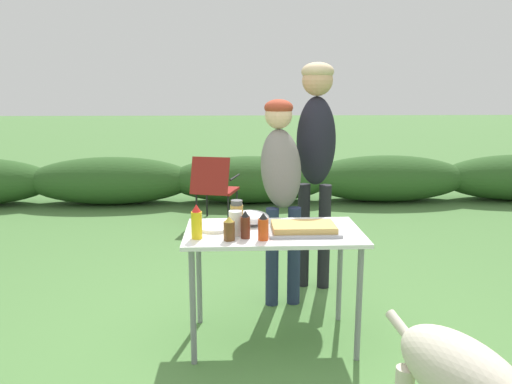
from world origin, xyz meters
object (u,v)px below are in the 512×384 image
object	(u,v)px
hot_sauce_bottle	(263,227)
spice_jar	(237,217)
plate_stack	(215,228)
standing_person_in_navy_coat	(316,144)
folding_table	(273,242)
standing_person_in_gray_fleece	(281,174)
camp_chair_green_behind_table	(214,186)
beer_bottle	(229,229)
paper_cup_stack	(235,223)
mustard_bottle	(197,222)
mixing_bowl	(250,217)
bbq_sauce_bottle	(245,225)
food_tray	(303,229)

from	to	relation	value
hot_sauce_bottle	spice_jar	xyz separation A→B (m)	(-0.15, 0.18, 0.02)
plate_stack	standing_person_in_navy_coat	world-z (taller)	standing_person_in_navy_coat
folding_table	standing_person_in_navy_coat	xyz separation A→B (m)	(0.41, 0.90, 0.52)
folding_table	spice_jar	bearing A→B (deg)	-175.89
folding_table	standing_person_in_gray_fleece	world-z (taller)	standing_person_in_gray_fleece
spice_jar	camp_chair_green_behind_table	size ratio (longest dim) A/B	0.24
folding_table	beer_bottle	distance (m)	0.37
spice_jar	camp_chair_green_behind_table	distance (m)	3.01
paper_cup_stack	beer_bottle	world-z (taller)	paper_cup_stack
plate_stack	mustard_bottle	bearing A→B (deg)	-118.77
paper_cup_stack	plate_stack	bearing A→B (deg)	133.50
mustard_bottle	camp_chair_green_behind_table	size ratio (longest dim) A/B	0.25
mixing_bowl	paper_cup_stack	xyz separation A→B (m)	(-0.10, -0.27, 0.03)
spice_jar	standing_person_in_gray_fleece	distance (m)	0.78
plate_stack	mixing_bowl	bearing A→B (deg)	30.52
mustard_bottle	standing_person_in_navy_coat	bearing A→B (deg)	50.18
paper_cup_stack	hot_sauce_bottle	world-z (taller)	hot_sauce_bottle
mustard_bottle	standing_person_in_navy_coat	xyz separation A→B (m)	(0.87, 1.04, 0.35)
standing_person_in_gray_fleece	standing_person_in_navy_coat	xyz separation A→B (m)	(0.30, 0.22, 0.20)
standing_person_in_gray_fleece	bbq_sauce_bottle	bearing A→B (deg)	-114.79
hot_sauce_bottle	spice_jar	size ratio (longest dim) A/B	0.81
bbq_sauce_bottle	standing_person_in_gray_fleece	distance (m)	0.89
standing_person_in_gray_fleece	mixing_bowl	bearing A→B (deg)	-121.79
spice_jar	standing_person_in_navy_coat	xyz separation A→B (m)	(0.63, 0.91, 0.35)
folding_table	spice_jar	world-z (taller)	spice_jar
folding_table	camp_chair_green_behind_table	xyz separation A→B (m)	(-0.48, 2.96, -0.20)
mustard_bottle	hot_sauce_bottle	bearing A→B (deg)	-6.85
food_tray	mixing_bowl	size ratio (longest dim) A/B	1.75
paper_cup_stack	mustard_bottle	distance (m)	0.24
hot_sauce_bottle	camp_chair_green_behind_table	distance (m)	3.20
hot_sauce_bottle	spice_jar	world-z (taller)	spice_jar
standing_person_in_navy_coat	folding_table	bearing A→B (deg)	-98.72
bbq_sauce_bottle	hot_sauce_bottle	distance (m)	0.11
mixing_bowl	standing_person_in_navy_coat	size ratio (longest dim) A/B	0.14
folding_table	hot_sauce_bottle	xyz separation A→B (m)	(-0.07, -0.20, 0.15)
mixing_bowl	standing_person_in_navy_coat	bearing A→B (deg)	53.16
bbq_sauce_bottle	mustard_bottle	distance (m)	0.29
camp_chair_green_behind_table	mustard_bottle	bearing A→B (deg)	-74.54
bbq_sauce_bottle	spice_jar	world-z (taller)	spice_jar
food_tray	bbq_sauce_bottle	size ratio (longest dim) A/B	2.61
hot_sauce_bottle	standing_person_in_navy_coat	size ratio (longest dim) A/B	0.09
standing_person_in_navy_coat	bbq_sauce_bottle	bearing A→B (deg)	-103.47
plate_stack	standing_person_in_navy_coat	size ratio (longest dim) A/B	0.12
folding_table	hot_sauce_bottle	bearing A→B (deg)	-111.01
spice_jar	standing_person_in_gray_fleece	size ratio (longest dim) A/B	0.13
spice_jar	camp_chair_green_behind_table	xyz separation A→B (m)	(-0.25, 2.98, -0.37)
food_tray	bbq_sauce_bottle	xyz separation A→B (m)	(-0.36, -0.10, 0.05)
hot_sauce_bottle	standing_person_in_navy_coat	xyz separation A→B (m)	(0.48, 1.09, 0.37)
spice_jar	standing_person_in_gray_fleece	bearing A→B (deg)	64.00
food_tray	paper_cup_stack	size ratio (longest dim) A/B	2.87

